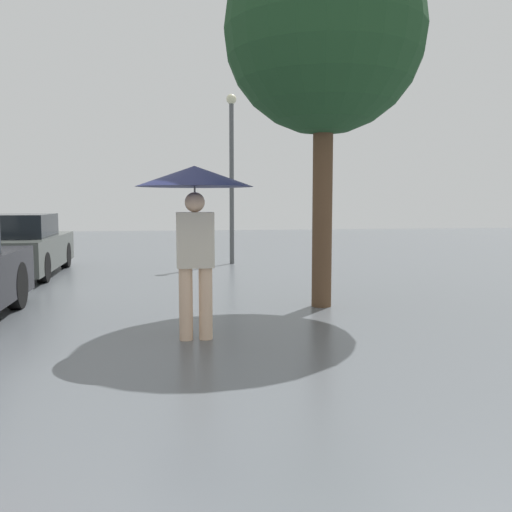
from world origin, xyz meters
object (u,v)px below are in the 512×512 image
(parked_car_farthest, at_px, (18,247))
(street_lamp, at_px, (232,164))
(tree, at_px, (324,34))
(pedestrian, at_px, (195,195))

(parked_car_farthest, relative_size, street_lamp, 0.99)
(parked_car_farthest, relative_size, tree, 0.77)
(pedestrian, distance_m, street_lamp, 7.94)
(pedestrian, relative_size, street_lamp, 0.47)
(parked_car_farthest, height_order, tree, tree)
(pedestrian, height_order, tree, tree)
(tree, bearing_deg, street_lamp, 95.61)
(pedestrian, height_order, street_lamp, street_lamp)
(tree, bearing_deg, pedestrian, -138.19)
(tree, xyz_separation_m, street_lamp, (-0.59, 6.02, -1.44))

